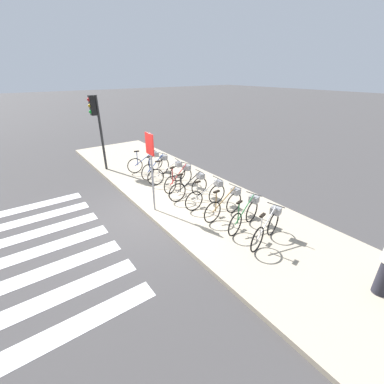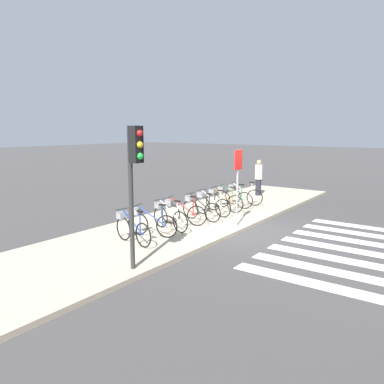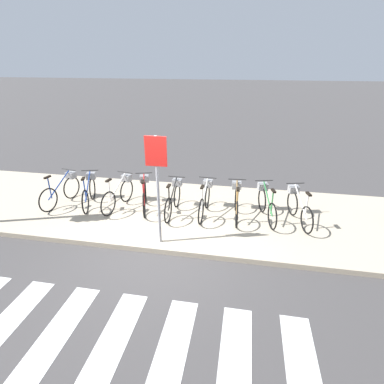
% 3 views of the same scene
% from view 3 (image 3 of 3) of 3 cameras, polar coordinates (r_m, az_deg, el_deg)
% --- Properties ---
extents(ground_plane, '(120.00, 120.00, 0.00)m').
position_cam_3_polar(ground_plane, '(6.61, -6.87, -11.58)').
color(ground_plane, '#423F3F').
extents(sidewalk, '(16.80, 3.73, 0.12)m').
position_cam_3_polar(sidewalk, '(8.11, -3.12, -3.73)').
color(sidewalk, '#B7A88E').
rests_on(sidewalk, ground_plane).
extents(parked_bicycle_0, '(0.46, 1.52, 0.95)m').
position_cam_3_polar(parked_bicycle_0, '(9.01, -23.45, 0.54)').
color(parked_bicycle_0, black).
rests_on(parked_bicycle_0, sidewalk).
extents(parked_bicycle_1, '(0.58, 1.49, 0.95)m').
position_cam_3_polar(parked_bicycle_1, '(8.66, -18.97, 0.33)').
color(parked_bicycle_1, black).
rests_on(parked_bicycle_1, sidewalk).
extents(parked_bicycle_2, '(0.46, 1.52, 0.95)m').
position_cam_3_polar(parked_bicycle_2, '(8.30, -13.63, -0.03)').
color(parked_bicycle_2, black).
rests_on(parked_bicycle_2, sidewalk).
extents(parked_bicycle_3, '(0.59, 1.48, 0.95)m').
position_cam_3_polar(parked_bicycle_3, '(8.10, -9.05, -0.25)').
color(parked_bicycle_3, black).
rests_on(parked_bicycle_3, sidewalk).
extents(parked_bicycle_4, '(0.46, 1.54, 0.95)m').
position_cam_3_polar(parked_bicycle_4, '(7.76, -3.53, -1.07)').
color(parked_bicycle_4, black).
rests_on(parked_bicycle_4, sidewalk).
extents(parked_bicycle_5, '(0.46, 1.54, 0.95)m').
position_cam_3_polar(parked_bicycle_5, '(7.70, 2.50, -1.27)').
color(parked_bicycle_5, black).
rests_on(parked_bicycle_5, sidewalk).
extents(parked_bicycle_6, '(0.46, 1.53, 0.95)m').
position_cam_3_polar(parked_bicycle_6, '(7.65, 8.46, -1.69)').
color(parked_bicycle_6, black).
rests_on(parked_bicycle_6, sidewalk).
extents(parked_bicycle_7, '(0.53, 1.50, 0.95)m').
position_cam_3_polar(parked_bicycle_7, '(7.72, 13.94, -1.94)').
color(parked_bicycle_7, black).
rests_on(parked_bicycle_7, sidewalk).
extents(parked_bicycle_8, '(0.54, 1.50, 0.95)m').
position_cam_3_polar(parked_bicycle_8, '(7.78, 19.58, -2.46)').
color(parked_bicycle_8, black).
rests_on(parked_bicycle_8, sidewalk).
extents(sign_post, '(0.44, 0.07, 2.37)m').
position_cam_3_polar(sign_post, '(6.03, -6.68, 3.53)').
color(sign_post, '#99999E').
rests_on(sign_post, sidewalk).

